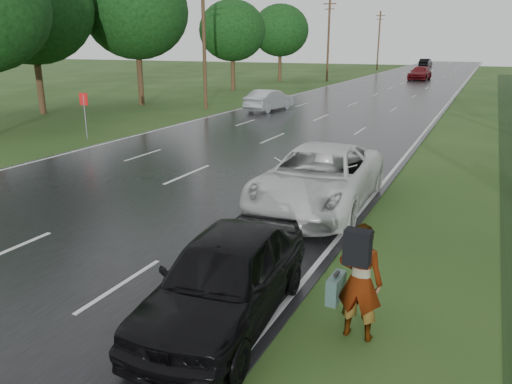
{
  "coord_description": "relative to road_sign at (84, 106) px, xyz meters",
  "views": [
    {
      "loc": [
        9.74,
        -7.01,
        4.67
      ],
      "look_at": [
        5.0,
        3.19,
        1.3
      ],
      "focal_mm": 35.0,
      "sensor_mm": 36.0,
      "label": 1
    }
  ],
  "objects": [
    {
      "name": "dark_sedan",
      "position": [
        14.5,
        -12.21,
        -0.8
      ],
      "size": [
        2.27,
        4.83,
        1.6
      ],
      "primitive_type": "imported",
      "rotation": [
        0.0,
        0.0,
        0.08
      ],
      "color": "black",
      "rests_on": "road"
    },
    {
      "name": "utility_pole_mid",
      "position": [
        -0.7,
        13.0,
        3.55
      ],
      "size": [
        1.6,
        0.26,
        10.0
      ],
      "color": "#3A2817",
      "rests_on": "ground"
    },
    {
      "name": "tree_west_f",
      "position": [
        -6.3,
        41.0,
        4.49
      ],
      "size": [
        7.0,
        7.0,
        9.29
      ],
      "color": "#3A2817",
      "rests_on": "ground"
    },
    {
      "name": "far_car_red",
      "position": [
        9.57,
        50.46,
        -0.77
      ],
      "size": [
        2.64,
        5.86,
        1.66
      ],
      "primitive_type": "imported",
      "rotation": [
        0.0,
        0.0,
        -0.06
      ],
      "color": "maroon",
      "rests_on": "road"
    },
    {
      "name": "tree_west_d",
      "position": [
        -5.7,
        27.0,
        4.18
      ],
      "size": [
        6.6,
        6.6,
        8.8
      ],
      "color": "#3A2817",
      "rests_on": "ground"
    },
    {
      "name": "pedestrian",
      "position": [
        16.67,
        -11.75,
        -0.61
      ],
      "size": [
        0.89,
        0.82,
        1.99
      ],
      "rotation": [
        0.0,
        0.0,
        3.11
      ],
      "color": "#A5998C",
      "rests_on": "ground"
    },
    {
      "name": "edge_stripe_east",
      "position": [
        15.25,
        33.0,
        -1.6
      ],
      "size": [
        0.12,
        180.0,
        0.01
      ],
      "primitive_type": "cube",
      "color": "silver",
      "rests_on": "road"
    },
    {
      "name": "utility_pole_distant",
      "position": [
        -0.7,
        73.0,
        3.55
      ],
      "size": [
        1.6,
        0.26,
        10.0
      ],
      "color": "#3A2817",
      "rests_on": "ground"
    },
    {
      "name": "silver_sedan",
      "position": [
        4.03,
        13.84,
        -0.86
      ],
      "size": [
        2.16,
        4.66,
        1.48
      ],
      "primitive_type": "imported",
      "rotation": [
        0.0,
        0.0,
        3.01
      ],
      "color": "#9B9FA3",
      "rests_on": "road"
    },
    {
      "name": "utility_pole_far",
      "position": [
        -0.7,
        43.0,
        3.55
      ],
      "size": [
        1.6,
        0.26,
        10.0
      ],
      "color": "#3A2817",
      "rests_on": "ground"
    },
    {
      "name": "road_sign",
      "position": [
        0.0,
        0.0,
        0.0
      ],
      "size": [
        0.5,
        0.06,
        2.3
      ],
      "color": "slate",
      "rests_on": "ground"
    },
    {
      "name": "center_line",
      "position": [
        8.5,
        33.0,
        -1.6
      ],
      "size": [
        0.12,
        180.0,
        0.01
      ],
      "primitive_type": "cube",
      "color": "silver",
      "rests_on": "road"
    },
    {
      "name": "far_car_dark",
      "position": [
        5.99,
        86.28,
        -0.77
      ],
      "size": [
        2.09,
        5.18,
        1.67
      ],
      "primitive_type": "imported",
      "rotation": [
        0.0,
        0.0,
        3.08
      ],
      "color": "black",
      "rests_on": "road"
    },
    {
      "name": "tree_west_c",
      "position": [
        -6.5,
        13.0,
        5.27
      ],
      "size": [
        7.8,
        7.8,
        10.43
      ],
      "color": "#3A2817",
      "rests_on": "ground"
    },
    {
      "name": "white_pickup",
      "position": [
        14.0,
        -5.58,
        -0.73
      ],
      "size": [
        3.14,
        6.41,
        1.75
      ],
      "primitive_type": "imported",
      "rotation": [
        0.0,
        0.0,
        0.04
      ],
      "color": "silver",
      "rests_on": "road"
    },
    {
      "name": "edge_stripe_west",
      "position": [
        1.75,
        33.0,
        -1.6
      ],
      "size": [
        0.12,
        180.0,
        0.01
      ],
      "primitive_type": "cube",
      "color": "silver",
      "rests_on": "road"
    },
    {
      "name": "road",
      "position": [
        8.5,
        33.0,
        -1.62
      ],
      "size": [
        14.0,
        180.0,
        0.04
      ],
      "primitive_type": "cube",
      "color": "black",
      "rests_on": "ground"
    },
    {
      "name": "tree_west_e",
      "position": [
        -9.5,
        6.0,
        5.19
      ],
      "size": [
        8.0,
        8.0,
        10.44
      ],
      "color": "#3A2817",
      "rests_on": "ground"
    }
  ]
}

